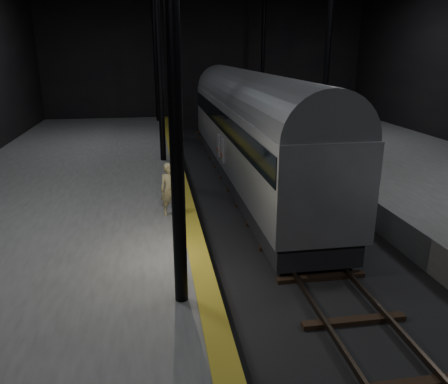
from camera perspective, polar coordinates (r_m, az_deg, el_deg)
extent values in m
plane|color=black|center=(13.77, 9.47, -7.14)|extent=(44.00, 44.00, 0.00)
cube|color=#4E4E4C|center=(13.32, -22.94, -6.94)|extent=(9.00, 43.80, 1.00)
cube|color=olive|center=(12.74, -4.32, -4.13)|extent=(0.50, 43.80, 0.01)
cube|color=#3F3328|center=(13.50, 6.59, -6.75)|extent=(0.08, 43.00, 0.14)
cube|color=#3F3328|center=(13.94, 12.33, -6.24)|extent=(0.08, 43.00, 0.14)
cube|color=black|center=(13.75, 9.49, -6.92)|extent=(2.40, 42.00, 0.12)
cylinder|color=black|center=(7.78, -6.70, 19.42)|extent=(0.26, 0.26, 10.00)
cylinder|color=black|center=(19.78, -8.55, 18.40)|extent=(0.26, 0.26, 10.00)
cylinder|color=black|center=(21.33, 13.44, 18.08)|extent=(0.26, 0.26, 10.00)
cylinder|color=black|center=(31.77, -9.00, 18.14)|extent=(0.26, 0.26, 10.00)
cylinder|color=black|center=(32.76, 5.12, 18.27)|extent=(0.26, 0.26, 10.00)
cube|color=gray|center=(19.51, 3.35, 7.69)|extent=(2.64, 18.19, 2.73)
cube|color=black|center=(19.88, 3.26, 2.84)|extent=(2.41, 17.82, 0.77)
cube|color=black|center=(19.40, 3.38, 9.54)|extent=(2.69, 17.91, 0.82)
cylinder|color=slate|center=(19.31, 3.42, 11.68)|extent=(2.58, 18.00, 2.58)
cube|color=black|center=(14.18, 8.77, -5.15)|extent=(1.64, 2.00, 0.32)
cube|color=black|center=(26.04, 0.23, 5.74)|extent=(1.64, 2.00, 0.32)
cube|color=silver|center=(18.49, -0.18, 5.43)|extent=(0.04, 0.68, 0.95)
cube|color=silver|center=(19.54, -0.68, 6.11)|extent=(0.04, 0.68, 0.95)
cylinder|color=#9F2813|center=(18.70, -0.32, 4.85)|extent=(0.03, 0.24, 0.24)
cylinder|color=#9F2813|center=(19.75, -0.81, 5.56)|extent=(0.03, 0.24, 0.24)
imported|color=#95895B|center=(13.25, -7.11, 0.35)|extent=(0.65, 0.49, 1.62)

